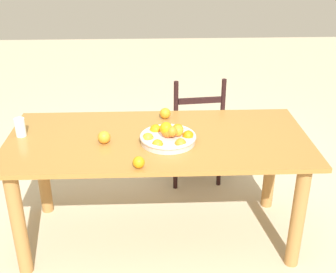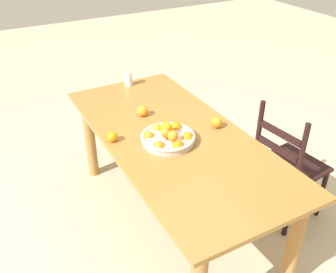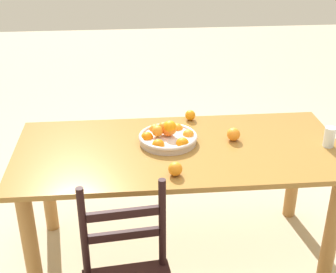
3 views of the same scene
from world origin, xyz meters
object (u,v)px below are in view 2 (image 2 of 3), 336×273
(orange_loose_0, at_px, (217,123))
(drinking_glass, at_px, (128,79))
(dining_table, at_px, (173,151))
(orange_loose_2, at_px, (112,137))
(orange_loose_1, at_px, (142,111))
(chair_near_window, at_px, (287,167))
(fruit_bowl, at_px, (168,137))

(orange_loose_0, distance_m, drinking_glass, 0.96)
(dining_table, xyz_separation_m, orange_loose_2, (-0.11, -0.38, 0.17))
(orange_loose_1, bearing_deg, chair_near_window, 52.02)
(fruit_bowl, bearing_deg, dining_table, 130.23)
(fruit_bowl, bearing_deg, orange_loose_1, 179.04)
(dining_table, distance_m, fruit_bowl, 0.20)
(dining_table, distance_m, drinking_glass, 0.90)
(orange_loose_0, distance_m, orange_loose_1, 0.54)
(drinking_glass, bearing_deg, fruit_bowl, -8.04)
(orange_loose_1, relative_size, orange_loose_2, 1.17)
(orange_loose_2, bearing_deg, fruit_bowl, 60.21)
(dining_table, bearing_deg, chair_near_window, 67.43)
(orange_loose_0, bearing_deg, drinking_glass, -165.26)
(dining_table, height_order, chair_near_window, chair_near_window)
(fruit_bowl, relative_size, orange_loose_2, 5.16)
(dining_table, height_order, orange_loose_2, orange_loose_2)
(chair_near_window, xyz_separation_m, orange_loose_0, (-0.26, -0.47, 0.37))
(chair_near_window, relative_size, drinking_glass, 7.76)
(fruit_bowl, height_order, orange_loose_0, fruit_bowl)
(fruit_bowl, distance_m, orange_loose_1, 0.40)
(chair_near_window, height_order, drinking_glass, chair_near_window)
(drinking_glass, bearing_deg, orange_loose_0, 14.74)
(dining_table, distance_m, chair_near_window, 0.86)
(chair_near_window, bearing_deg, orange_loose_1, 46.28)
(dining_table, relative_size, orange_loose_0, 25.41)
(fruit_bowl, xyz_separation_m, orange_loose_0, (-0.01, 0.38, -0.00))
(orange_loose_0, bearing_deg, orange_loose_1, -136.49)
(orange_loose_1, bearing_deg, fruit_bowl, -0.96)
(dining_table, height_order, drinking_glass, drinking_glass)
(orange_loose_0, relative_size, orange_loose_1, 0.95)
(dining_table, xyz_separation_m, orange_loose_0, (0.06, 0.30, 0.17))
(orange_loose_1, distance_m, orange_loose_2, 0.38)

